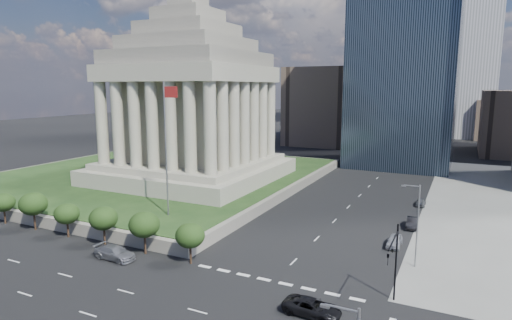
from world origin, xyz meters
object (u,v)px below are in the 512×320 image
Objects in this scene: street_lamp_north at (416,221)px; parked_sedan_near at (394,241)px; war_memorial at (190,86)px; flagpole at (167,142)px; suv_grey at (115,253)px; traffic_signal_ne at (394,257)px; parked_sedan_mid at (412,223)px; pickup_truck at (312,307)px; parked_sedan_far at (421,202)px.

street_lamp_north is 2.25× the size of parked_sedan_near.
flagpole is at bearing -63.11° from war_memorial.
suv_grey is at bearing -83.06° from flagpole.
parked_sedan_mid is (-1.00, 26.33, -4.50)m from traffic_signal_ne.
flagpole is at bearing -168.15° from parked_sedan_near.
parked_sedan_near is at bearing -55.00° from suv_grey.
suv_grey is 1.28× the size of parked_sedan_near.
traffic_signal_ne is at bearing -51.94° from pickup_truck.
suv_grey is at bearing -157.37° from street_lamp_north.
war_memorial is 10.19× the size of parked_sedan_far.
flagpole is 3.52× the size of suv_grey.
parked_sedan_mid is at bearing -9.94° from war_memorial.
parked_sedan_near reaches higher than parked_sedan_mid.
parked_sedan_far is at bearing 93.65° from street_lamp_north.
parked_sedan_near is (44.26, -17.17, -20.64)m from war_memorial.
pickup_truck is 44.80m from parked_sedan_far.
parked_sedan_near is (32.09, 6.83, -12.36)m from flagpole.
war_memorial is 1.95× the size of flagpole.
street_lamp_north is at bearing 1.63° from flagpole.
flagpole is 36.69m from traffic_signal_ne.
flagpole reaches higher than pickup_truck.
parked_sedan_mid is (33.33, 16.02, -12.36)m from flagpole.
parked_sedan_near is at bearing 97.44° from traffic_signal_ne.
parked_sedan_near is at bearing 117.76° from street_lamp_north.
flagpole is at bearing -178.37° from street_lamp_north.
street_lamp_north is at bearing -86.38° from parked_sedan_far.
war_memorial is at bearing 22.37° from suv_grey.
traffic_signal_ne is 9.07m from pickup_truck.
parked_sedan_far is at bearing 7.06° from war_memorial.
street_lamp_north reaches higher than traffic_signal_ne.
parked_sedan_mid is at bearing 82.17° from parked_sedan_near.
street_lamp_north is (0.83, 11.30, 0.41)m from traffic_signal_ne.
street_lamp_north is at bearing -21.67° from pickup_truck.
flagpole is 2.50× the size of traffic_signal_ne.
pickup_truck is at bearing -97.04° from parked_sedan_far.
war_memorial is 8.78× the size of parked_sedan_near.
traffic_signal_ne reaches higher than suv_grey.
parked_sedan_near is 1.16× the size of parked_sedan_far.
traffic_signal_ne is at bearing -94.19° from street_lamp_north.
pickup_truck is 0.97× the size of suv_grey.
street_lamp_north reaches higher than parked_sedan_mid.
pickup_truck is 22.06m from parked_sedan_near.
parked_sedan_near is at bearing -93.14° from parked_sedan_far.
parked_sedan_far is (-1.00, 39.94, -4.60)m from traffic_signal_ne.
parked_sedan_near is at bearing 12.01° from flagpole.
suv_grey is (13.75, -37.00, -20.58)m from war_memorial.
street_lamp_north is 2.61× the size of parked_sedan_far.
war_memorial is 4.88× the size of traffic_signal_ne.
traffic_signal_ne is 11.34m from street_lamp_north.
street_lamp_north is at bearing -62.40° from parked_sedan_near.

